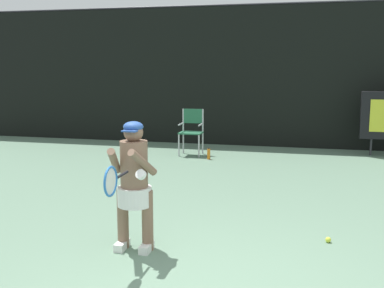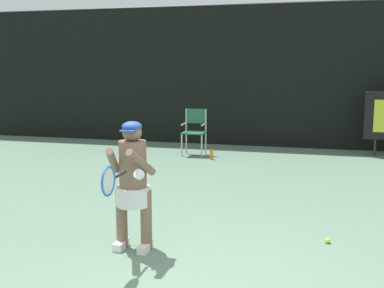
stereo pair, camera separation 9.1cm
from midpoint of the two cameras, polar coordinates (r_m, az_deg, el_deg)
The scene contains 6 objects.
backdrop_screen at distance 12.43m, azimuth 10.24°, elevation 7.97°, with size 18.00×0.12×3.66m.
umpire_chair at distance 11.15m, azimuth 0.55°, elevation 1.82°, with size 0.52×0.44×1.08m.
water_bottle at distance 10.69m, azimuth 2.60°, elevation -1.21°, with size 0.07×0.07×0.27m.
tennis_player at distance 5.40m, azimuth -6.66°, elevation -4.39°, with size 0.53×0.60×1.48m.
tennis_racket at distance 4.81m, azimuth -9.39°, elevation -4.37°, with size 0.03×0.60×0.31m.
tennis_ball_spare at distance 5.99m, azimuth 16.45°, elevation -11.08°, with size 0.07×0.07×0.07m.
Camera 2 is at (1.03, -3.88, 2.09)m, focal length 44.30 mm.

